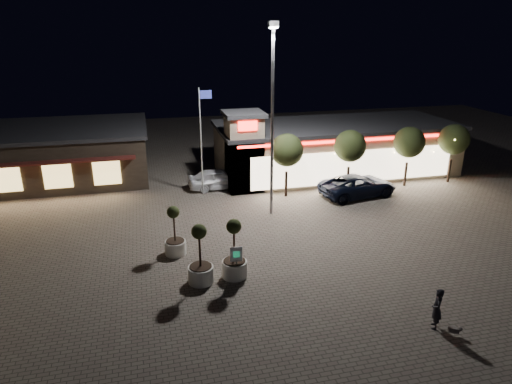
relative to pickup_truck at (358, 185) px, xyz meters
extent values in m
plane|color=#60584E|center=(-9.26, -9.76, -0.82)|extent=(90.00, 90.00, 0.00)
cube|color=tan|center=(0.74, 6.24, 1.18)|extent=(20.00, 8.00, 4.00)
cube|color=#262628|center=(0.74, 6.24, 3.33)|extent=(20.40, 8.40, 0.30)
cube|color=#FFE7BF|center=(0.74, 2.19, 0.78)|extent=(17.00, 0.12, 2.60)
cube|color=red|center=(0.74, 2.16, 2.93)|extent=(19.00, 0.10, 0.18)
cube|color=tan|center=(-7.96, 3.54, 2.08)|extent=(2.60, 2.60, 5.80)
cube|color=#262628|center=(-7.96, 3.54, 5.13)|extent=(3.00, 3.00, 0.30)
cube|color=red|center=(-7.96, 2.19, 4.48)|extent=(1.40, 0.10, 0.70)
cube|color=#382D23|center=(-23.26, 10.24, 1.18)|extent=(16.00, 10.00, 4.00)
cube|color=#262628|center=(-23.26, 10.24, 3.33)|extent=(16.40, 10.40, 0.30)
cube|color=#591E19|center=(-23.26, 4.84, 1.98)|extent=(14.40, 0.80, 0.15)
cube|color=#FFD372|center=(-25.26, 5.19, 0.78)|extent=(2.00, 0.12, 1.80)
cube|color=#FFD372|center=(-21.76, 5.19, 0.78)|extent=(2.00, 0.12, 1.80)
cube|color=#FFD372|center=(-18.26, 5.19, 0.78)|extent=(2.00, 0.12, 1.80)
cylinder|color=gray|center=(-7.26, -1.76, 5.18)|extent=(0.20, 0.20, 12.00)
cube|color=gray|center=(-7.26, -1.76, 11.38)|extent=(0.60, 0.40, 0.35)
cube|color=white|center=(-7.26, -1.76, 11.18)|extent=(0.45, 0.30, 0.08)
cylinder|color=white|center=(-11.26, 3.24, 3.18)|extent=(0.10, 0.10, 8.00)
cube|color=#2A339C|center=(-10.81, 3.24, 6.68)|extent=(0.90, 0.04, 0.60)
cylinder|color=#332319|center=(-5.26, 1.24, 0.14)|extent=(0.20, 0.20, 1.92)
sphere|color=#2D3819|center=(-5.26, 1.24, 2.75)|extent=(2.42, 2.42, 2.42)
cylinder|color=#332319|center=(-0.26, 1.24, 0.14)|extent=(0.20, 0.20, 1.92)
sphere|color=#2D3819|center=(-0.26, 1.24, 2.75)|extent=(2.42, 2.42, 2.42)
cylinder|color=#332319|center=(4.74, 1.24, 0.14)|extent=(0.20, 0.20, 1.92)
sphere|color=#2D3819|center=(4.74, 1.24, 2.75)|extent=(2.42, 2.42, 2.42)
cylinder|color=#332319|center=(8.74, 1.24, 0.14)|extent=(0.20, 0.20, 1.92)
sphere|color=#2D3819|center=(8.74, 1.24, 2.75)|extent=(2.42, 2.42, 2.42)
imported|color=black|center=(0.00, 0.00, 0.00)|extent=(6.26, 3.60, 1.64)
imported|color=white|center=(-9.91, 4.24, -0.02)|extent=(4.78, 2.11, 1.60)
imported|color=black|center=(-3.96, -15.59, 0.10)|extent=(0.69, 0.80, 1.84)
cube|color=#59514C|center=(-3.53, -16.26, -0.56)|extent=(0.45, 0.32, 0.22)
sphere|color=#59514C|center=(-3.31, -16.36, -0.47)|extent=(0.20, 0.20, 0.20)
cylinder|color=silver|center=(-14.08, -6.18, -0.43)|extent=(1.18, 1.18, 0.78)
cylinder|color=black|center=(-14.08, -6.18, -0.02)|extent=(1.02, 1.02, 0.06)
cylinder|color=#332319|center=(-14.08, -6.18, 0.89)|extent=(0.10, 0.10, 1.76)
sphere|color=#2D3819|center=(-14.08, -6.18, 1.73)|extent=(0.69, 0.69, 0.69)
cylinder|color=silver|center=(-11.36, -9.38, -0.39)|extent=(1.29, 1.29, 0.86)
cylinder|color=black|center=(-11.36, -9.38, 0.06)|extent=(1.12, 1.12, 0.06)
cylinder|color=#332319|center=(-11.36, -9.38, 1.06)|extent=(0.11, 0.11, 1.94)
sphere|color=#2D3819|center=(-11.36, -9.38, 1.98)|extent=(0.75, 0.75, 0.75)
cylinder|color=silver|center=(-13.10, -9.52, -0.39)|extent=(1.28, 1.28, 0.85)
cylinder|color=black|center=(-13.10, -9.52, 0.05)|extent=(1.11, 1.11, 0.06)
cylinder|color=#332319|center=(-13.10, -9.52, 1.04)|extent=(0.11, 0.11, 1.92)
sphere|color=#2D3819|center=(-13.10, -9.52, 1.95)|extent=(0.75, 0.75, 0.75)
cylinder|color=gray|center=(-11.33, -9.73, -0.27)|extent=(0.07, 0.07, 1.11)
cube|color=white|center=(-11.33, -9.73, 0.61)|extent=(0.60, 0.10, 0.79)
cube|color=#1AA164|center=(-11.33, -9.77, 0.61)|extent=(0.32, 0.04, 0.32)
camera|label=1|loc=(-15.25, -29.55, 11.22)|focal=32.00mm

